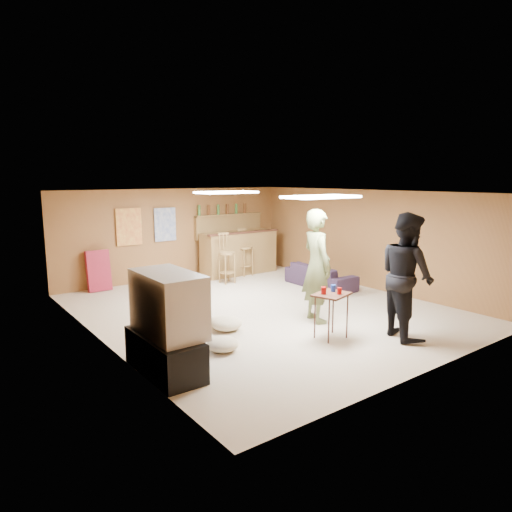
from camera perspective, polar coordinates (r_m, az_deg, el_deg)
ground at (r=8.70m, az=0.79°, el=-6.69°), size 7.00×7.00×0.00m
ceiling at (r=8.34m, az=0.83°, el=7.96°), size 6.00×7.00×0.02m
wall_back at (r=11.40m, az=-9.98°, el=2.76°), size 6.00×0.02×2.20m
wall_front at (r=6.12m, az=21.27°, el=-3.81°), size 6.00×0.02×2.20m
wall_left at (r=7.07m, az=-18.88°, el=-1.90°), size 0.02×7.00×2.20m
wall_right at (r=10.53m, az=13.87°, el=2.05°), size 0.02×7.00×2.20m
tv_stand at (r=6.05m, az=-11.32°, el=-11.90°), size 0.55×1.30×0.50m
dvd_box at (r=6.18m, az=-9.41°, el=-12.37°), size 0.35×0.50×0.08m
tv_body at (r=5.87m, az=-10.92°, el=-5.86°), size 0.60×1.10×0.80m
tv_screen at (r=6.01m, az=-8.25°, el=-5.43°), size 0.02×0.95×0.65m
bar_counter at (r=11.77m, az=-2.16°, el=0.41°), size 2.00×0.60×1.10m
bar_lip at (r=11.49m, az=-1.46°, el=2.96°), size 2.10×0.12×0.05m
bar_shelf at (r=12.02m, az=-3.41°, el=5.16°), size 2.00×0.18×0.05m
bar_backing at (r=12.07m, az=-3.45°, el=3.75°), size 2.00×0.14×0.60m
poster_left at (r=10.85m, az=-15.59°, el=3.53°), size 0.60×0.03×0.85m
poster_right at (r=11.21m, az=-11.30°, el=3.88°), size 0.55×0.03×0.80m
folding_chair_stack at (r=10.57m, az=-19.09°, el=-1.75°), size 0.50×0.26×0.91m
ceiling_panel_front at (r=7.22m, az=8.17°, el=7.33°), size 1.20×0.60×0.04m
ceiling_panel_back at (r=9.32m, az=-3.71°, el=7.95°), size 1.20×0.60×0.04m
person_olive at (r=7.87m, az=7.62°, el=-1.23°), size 0.64×0.81×1.95m
person_black at (r=7.40m, az=18.30°, el=-2.32°), size 1.05×1.17×1.96m
sofa at (r=10.51m, az=8.05°, el=-2.45°), size 0.73×1.77×0.51m
tray_table at (r=7.20m, az=9.36°, el=-7.39°), size 0.65×0.57×0.71m
cup_red_near at (r=7.04m, az=8.45°, el=-4.29°), size 0.09×0.09×0.11m
cup_red_far at (r=7.08m, az=10.39°, el=-4.31°), size 0.09×0.09×0.10m
cup_blue at (r=7.23m, az=9.63°, el=-3.98°), size 0.09×0.09×0.10m
bar_stool_left at (r=10.73m, az=-3.65°, el=-0.45°), size 0.38×0.38×1.12m
bar_stool_right at (r=11.55m, az=-1.35°, el=0.41°), size 0.38×0.38×1.17m
cushion_near_tv at (r=7.54m, az=-3.70°, el=-8.42°), size 0.60×0.60×0.23m
cushion_mid at (r=7.71m, az=-4.28°, el=-8.18°), size 0.50×0.50×0.19m
cushion_far at (r=6.69m, az=-4.18°, el=-10.91°), size 0.51×0.51×0.21m
bottle_row at (r=11.88m, az=-4.17°, el=5.85°), size 1.48×0.08×0.26m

